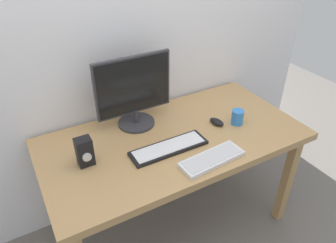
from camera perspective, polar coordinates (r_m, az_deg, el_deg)
ground_plane at (r=2.43m, az=0.89°, el=-17.63°), size 6.00×6.00×0.00m
desk at (r=1.94m, az=1.07°, el=-4.58°), size 1.56×0.79×0.78m
monitor at (r=1.91m, az=-6.12°, el=5.34°), size 0.47×0.23×0.44m
keyboard_primary at (r=1.79m, az=0.14°, el=-4.71°), size 0.45×0.14×0.02m
keyboard_secondary at (r=1.73m, az=7.86°, el=-6.63°), size 0.37×0.15×0.03m
mouse at (r=2.02m, az=8.70°, el=-0.05°), size 0.08×0.11×0.03m
audio_controller at (r=1.71m, az=-14.69°, el=-5.27°), size 0.08×0.08×0.16m
coffee_mug at (r=2.03m, az=12.31°, el=0.77°), size 0.07×0.07×0.09m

